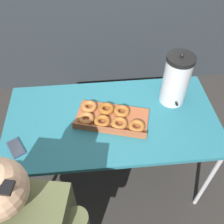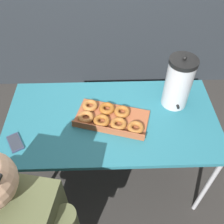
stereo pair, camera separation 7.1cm
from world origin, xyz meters
name	(u,v)px [view 2 (the right image)]	position (x,y,z in m)	size (l,w,h in m)	color
ground_plane	(112,174)	(0.00, 0.00, 0.00)	(12.00, 12.00, 0.00)	#2D2B28
folding_table	(112,123)	(0.00, 0.00, 0.71)	(1.39, 0.72, 0.77)	#236675
donut_box	(110,118)	(-0.01, -0.01, 0.79)	(0.51, 0.36, 0.05)	brown
coffee_urn	(178,83)	(0.43, 0.13, 0.95)	(0.18, 0.20, 0.38)	#B7B7BC
cell_phone	(15,142)	(-0.59, -0.18, 0.77)	(0.13, 0.15, 0.01)	#2D334C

